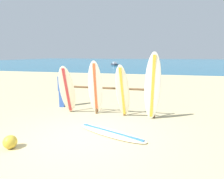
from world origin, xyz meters
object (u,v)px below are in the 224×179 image
object	(u,v)px
surfboard_leaning_far_left	(67,90)
beach_ball	(10,142)
surfboard_rack	(110,95)
surfboard_lying_on_sand	(111,133)
small_boat_offshore	(115,64)
surfboard_leaning_center_left	(123,92)
surfboard_leaning_left	(95,89)
beachgoer_standing	(61,88)
surfboard_leaning_center	(153,87)

from	to	relation	value
surfboard_leaning_far_left	beach_ball	distance (m)	2.95
surfboard_rack	beach_ball	bearing A→B (deg)	-118.16
surfboard_lying_on_sand	small_boat_offshore	bearing A→B (deg)	102.69
surfboard_leaning_far_left	beach_ball	world-z (taller)	surfboard_leaning_far_left
surfboard_leaning_center_left	surfboard_leaning_far_left	bearing A→B (deg)	178.73
surfboard_leaning_left	beachgoer_standing	distance (m)	2.07
surfboard_lying_on_sand	beachgoer_standing	bearing A→B (deg)	139.93
surfboard_leaning_center	surfboard_leaning_center_left	bearing A→B (deg)	-177.17
beach_ball	surfboard_rack	bearing A→B (deg)	61.84
surfboard_leaning_far_left	surfboard_rack	bearing A→B (deg)	14.14
surfboard_rack	beach_ball	xyz separation A→B (m)	(-1.73, -3.23, -0.59)
surfboard_leaning_left	surfboard_leaning_center_left	distance (m)	1.06
surfboard_leaning_center_left	surfboard_lying_on_sand	bearing A→B (deg)	-93.67
surfboard_rack	surfboard_leaning_far_left	xyz separation A→B (m)	(-1.57, -0.40, 0.20)
surfboard_leaning_center_left	surfboard_lying_on_sand	world-z (taller)	surfboard_leaning_center_left
surfboard_leaning_left	surfboard_leaning_far_left	bearing A→B (deg)	-174.87
small_boat_offshore	beach_ball	distance (m)	37.46
surfboard_leaning_center	beach_ball	bearing A→B (deg)	-139.37
surfboard_rack	beachgoer_standing	xyz separation A→B (m)	(-2.34, 0.58, 0.11)
surfboard_leaning_left	surfboard_leaning_center_left	bearing A→B (deg)	-7.90
surfboard_rack	surfboard_leaning_far_left	world-z (taller)	surfboard_leaning_far_left
surfboard_leaning_far_left	small_boat_offshore	bearing A→B (deg)	99.90
surfboard_leaning_left	small_boat_offshore	xyz separation A→B (m)	(-7.05, 34.08, -0.79)
surfboard_lying_on_sand	small_boat_offshore	distance (m)	36.46
surfboard_leaning_far_left	surfboard_leaning_center	world-z (taller)	surfboard_leaning_center
surfboard_rack	surfboard_leaning_center	xyz separation A→B (m)	(1.58, -0.39, 0.44)
small_boat_offshore	surfboard_leaning_center	bearing A→B (deg)	-75.07
surfboard_leaning_left	beach_ball	bearing A→B (deg)	-113.02
surfboard_leaning_center_left	beachgoer_standing	world-z (taller)	surfboard_leaning_center_left
surfboard_leaning_left	beachgoer_standing	xyz separation A→B (m)	(-1.86, 0.88, -0.18)
surfboard_leaning_left	small_boat_offshore	world-z (taller)	surfboard_leaning_left
surfboard_leaning_left	beach_ball	size ratio (longest dim) A/B	6.27
surfboard_leaning_left	surfboard_leaning_center	world-z (taller)	surfboard_leaning_center
beachgoer_standing	surfboard_lying_on_sand	bearing A→B (deg)	-40.07
surfboard_rack	surfboard_leaning_left	xyz separation A→B (m)	(-0.48, -0.30, 0.30)
surfboard_lying_on_sand	beach_ball	world-z (taller)	beach_ball
beachgoer_standing	small_boat_offshore	size ratio (longest dim) A/B	0.64
surfboard_leaning_far_left	small_boat_offshore	xyz separation A→B (m)	(-5.96, 34.17, -0.70)
surfboard_lying_on_sand	beachgoer_standing	xyz separation A→B (m)	(-2.82, 2.37, 0.83)
surfboard_leaning_center_left	beach_ball	bearing A→B (deg)	-129.40
small_boat_offshore	beachgoer_standing	bearing A→B (deg)	-81.11
surfboard_rack	surfboard_leaning_center_left	bearing A→B (deg)	-38.34
surfboard_rack	beach_ball	distance (m)	3.71
small_boat_offshore	surfboard_rack	bearing A→B (deg)	-77.42
surfboard_leaning_left	small_boat_offshore	size ratio (longest dim) A/B	0.85
surfboard_leaning_center_left	beach_ball	size ratio (longest dim) A/B	5.95
surfboard_leaning_left	surfboard_leaning_center	bearing A→B (deg)	-2.62
surfboard_leaning_left	surfboard_lying_on_sand	world-z (taller)	surfboard_leaning_left
surfboard_leaning_far_left	surfboard_leaning_center_left	distance (m)	2.13
surfboard_leaning_center	surfboard_lying_on_sand	distance (m)	2.13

